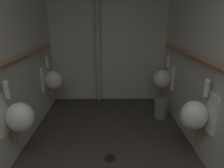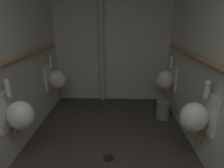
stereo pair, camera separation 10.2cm
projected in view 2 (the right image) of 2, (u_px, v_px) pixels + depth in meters
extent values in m
cube|color=#383330|center=(107.00, 161.00, 2.31)|extent=(2.36, 3.79, 0.08)
cube|color=beige|center=(224.00, 46.00, 1.82)|extent=(0.06, 3.79, 2.72)
cube|color=beige|center=(112.00, 33.00, 3.62)|extent=(2.36, 0.06, 2.72)
ellipsoid|color=silver|center=(21.00, 115.00, 2.08)|extent=(0.30, 0.26, 0.34)
cube|color=silver|center=(6.00, 111.00, 2.07)|extent=(0.03, 0.30, 0.44)
cylinder|color=silver|center=(8.00, 89.00, 1.99)|extent=(0.06, 0.06, 0.16)
sphere|color=silver|center=(6.00, 82.00, 1.96)|extent=(0.06, 0.06, 0.06)
cylinder|color=#936038|center=(16.00, 135.00, 2.17)|extent=(0.04, 0.04, 0.16)
ellipsoid|color=silver|center=(57.00, 79.00, 3.34)|extent=(0.30, 0.26, 0.34)
cube|color=silver|center=(49.00, 77.00, 3.33)|extent=(0.03, 0.30, 0.44)
cylinder|color=silver|center=(51.00, 62.00, 3.24)|extent=(0.06, 0.06, 0.16)
sphere|color=silver|center=(50.00, 57.00, 3.21)|extent=(0.06, 0.06, 0.06)
cylinder|color=#936038|center=(53.00, 92.00, 3.42)|extent=(0.04, 0.04, 0.16)
ellipsoid|color=silver|center=(194.00, 117.00, 2.04)|extent=(0.30, 0.26, 0.34)
cube|color=silver|center=(209.00, 113.00, 2.02)|extent=(0.03, 0.30, 0.44)
cylinder|color=silver|center=(207.00, 91.00, 1.94)|extent=(0.06, 0.06, 0.16)
sphere|color=silver|center=(208.00, 83.00, 1.91)|extent=(0.06, 0.06, 0.06)
cylinder|color=#936038|center=(200.00, 137.00, 2.12)|extent=(0.04, 0.04, 0.16)
ellipsoid|color=silver|center=(165.00, 80.00, 3.32)|extent=(0.30, 0.26, 0.34)
cube|color=silver|center=(174.00, 77.00, 3.30)|extent=(0.03, 0.30, 0.44)
cylinder|color=silver|center=(172.00, 63.00, 3.22)|extent=(0.06, 0.06, 0.16)
sphere|color=silver|center=(172.00, 58.00, 3.19)|extent=(0.06, 0.06, 0.06)
cylinder|color=#936038|center=(169.00, 93.00, 3.40)|extent=(0.04, 0.04, 0.16)
cylinder|color=#936038|center=(5.00, 64.00, 1.96)|extent=(0.05, 2.93, 0.05)
sphere|color=#936038|center=(52.00, 46.00, 3.34)|extent=(0.06, 0.06, 0.06)
cylinder|color=#936038|center=(212.00, 65.00, 1.89)|extent=(0.05, 3.04, 0.05)
sphere|color=#936038|center=(171.00, 46.00, 3.32)|extent=(0.06, 0.06, 0.06)
cylinder|color=#B2B2B2|center=(101.00, 33.00, 3.52)|extent=(0.09, 0.09, 2.67)
cylinder|color=black|center=(109.00, 158.00, 2.30)|extent=(0.14, 0.14, 0.01)
cylinder|color=slate|center=(163.00, 110.00, 3.19)|extent=(0.23, 0.23, 0.31)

